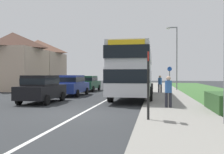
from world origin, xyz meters
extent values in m
plane|color=#2D3033|center=(0.00, 0.00, 0.00)|extent=(120.00, 120.00, 0.00)
cube|color=silver|center=(0.00, 8.00, 0.00)|extent=(0.14, 60.00, 0.01)
cube|color=gray|center=(4.20, 6.00, 0.06)|extent=(3.20, 68.00, 0.12)
cube|color=#2D5128|center=(6.30, 1.24, 0.45)|extent=(1.10, 2.97, 0.90)
cube|color=#BCBCC1|center=(1.72, 7.68, 1.32)|extent=(2.50, 9.94, 1.65)
cube|color=#BCBCC1|center=(1.72, 7.68, 2.92)|extent=(2.45, 9.74, 1.55)
cube|color=black|center=(1.72, 7.68, 1.65)|extent=(2.53, 9.99, 0.76)
cube|color=black|center=(1.72, 7.68, 3.00)|extent=(2.53, 9.99, 0.72)
cube|color=gold|center=(1.72, 2.76, 3.42)|extent=(2.00, 0.08, 0.44)
cylinder|color=black|center=(0.47, 10.76, 0.50)|extent=(0.30, 1.00, 1.00)
cylinder|color=black|center=(2.97, 10.76, 0.50)|extent=(0.30, 1.00, 1.00)
cylinder|color=black|center=(0.47, 4.94, 0.50)|extent=(0.30, 1.00, 1.00)
cylinder|color=black|center=(2.97, 4.94, 0.50)|extent=(0.30, 1.00, 1.00)
cube|color=black|center=(-3.65, 3.80, 0.68)|extent=(1.74, 3.91, 0.77)
cube|color=black|center=(-3.65, 3.61, 1.38)|extent=(1.53, 2.15, 0.63)
cube|color=black|center=(-3.65, 3.61, 1.35)|extent=(1.57, 2.17, 0.35)
cylinder|color=black|center=(-4.50, 5.02, 0.30)|extent=(0.20, 0.60, 0.60)
cylinder|color=black|center=(-2.80, 5.02, 0.30)|extent=(0.20, 0.60, 0.60)
cylinder|color=black|center=(-4.50, 2.59, 0.30)|extent=(0.20, 0.60, 0.60)
cylinder|color=black|center=(-2.80, 2.59, 0.30)|extent=(0.20, 0.60, 0.60)
cube|color=navy|center=(-3.47, 9.07, 0.68)|extent=(1.70, 4.43, 0.77)
cube|color=navy|center=(-3.47, 8.85, 1.38)|extent=(1.50, 2.44, 0.63)
cube|color=black|center=(-3.47, 8.85, 1.35)|extent=(1.53, 2.46, 0.35)
cylinder|color=black|center=(-4.30, 10.44, 0.30)|extent=(0.20, 0.60, 0.60)
cylinder|color=black|center=(-2.63, 10.44, 0.30)|extent=(0.20, 0.60, 0.60)
cylinder|color=black|center=(-4.30, 7.70, 0.30)|extent=(0.20, 0.60, 0.60)
cylinder|color=black|center=(-2.63, 7.70, 0.30)|extent=(0.20, 0.60, 0.60)
cube|color=#19472D|center=(-3.71, 14.86, 0.66)|extent=(1.80, 4.40, 0.72)
cube|color=#19472D|center=(-3.71, 14.64, 1.31)|extent=(1.58, 2.42, 0.59)
cube|color=black|center=(-3.71, 14.64, 1.28)|extent=(1.62, 2.44, 0.33)
cylinder|color=black|center=(-4.59, 16.22, 0.30)|extent=(0.20, 0.60, 0.60)
cylinder|color=black|center=(-2.83, 16.22, 0.30)|extent=(0.20, 0.60, 0.60)
cylinder|color=black|center=(-4.59, 13.49, 0.30)|extent=(0.20, 0.60, 0.60)
cylinder|color=black|center=(-2.83, 13.49, 0.30)|extent=(0.20, 0.60, 0.60)
cylinder|color=#23232D|center=(3.81, 1.96, 0.42)|extent=(0.14, 0.14, 0.85)
cylinder|color=#23232D|center=(4.01, 1.96, 0.42)|extent=(0.14, 0.14, 0.85)
cylinder|color=#2D599E|center=(3.91, 1.96, 1.15)|extent=(0.34, 0.34, 0.60)
sphere|color=tan|center=(3.91, 1.96, 1.56)|extent=(0.22, 0.22, 0.22)
cylinder|color=#23232D|center=(3.64, 12.25, 0.42)|extent=(0.14, 0.14, 0.85)
cylinder|color=#23232D|center=(3.84, 12.25, 0.42)|extent=(0.14, 0.14, 0.85)
cylinder|color=#2D599E|center=(3.74, 12.25, 1.15)|extent=(0.34, 0.34, 0.60)
sphere|color=tan|center=(3.74, 12.25, 1.56)|extent=(0.22, 0.22, 0.22)
cylinder|color=black|center=(3.00, -1.54, 1.30)|extent=(0.09, 0.09, 2.60)
cube|color=red|center=(3.00, -1.54, 2.40)|extent=(0.04, 0.44, 0.32)
cube|color=black|center=(3.00, -1.52, 1.55)|extent=(0.06, 0.52, 0.68)
cylinder|color=slate|center=(4.72, 14.27, 1.05)|extent=(0.08, 0.08, 2.10)
cylinder|color=blue|center=(4.72, 14.27, 2.30)|extent=(0.44, 0.03, 0.44)
cylinder|color=slate|center=(5.57, 16.18, 3.38)|extent=(0.12, 0.12, 6.76)
cube|color=slate|center=(5.12, 16.18, 6.71)|extent=(0.90, 0.10, 0.10)
cube|color=silver|center=(4.67, 16.18, 6.64)|extent=(0.36, 0.20, 0.14)
cube|color=#C1A88E|center=(-12.36, 14.77, 2.32)|extent=(6.03, 5.92, 4.65)
pyramid|color=#4C3328|center=(-12.36, 14.77, 5.56)|extent=(6.03, 5.92, 1.82)
cube|color=tan|center=(-12.36, 20.81, 2.32)|extent=(6.03, 5.92, 4.65)
pyramid|color=brown|center=(-12.36, 20.81, 5.56)|extent=(6.03, 5.92, 1.82)
camera|label=1|loc=(3.20, -10.54, 1.75)|focal=39.59mm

